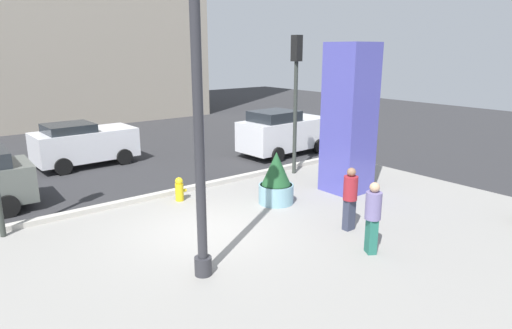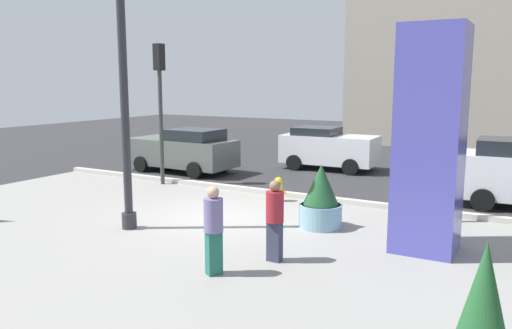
{
  "view_description": "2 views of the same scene",
  "coord_description": "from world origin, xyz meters",
  "views": [
    {
      "loc": [
        -5.59,
        -9.18,
        4.55
      ],
      "look_at": [
        1.85,
        0.23,
        1.41
      ],
      "focal_mm": 31.09,
      "sensor_mm": 36.0,
      "label": 1
    },
    {
      "loc": [
        7.45,
        -11.07,
        3.58
      ],
      "look_at": [
        1.01,
        0.33,
        1.46
      ],
      "focal_mm": 35.81,
      "sensor_mm": 36.0,
      "label": 2
    }
  ],
  "objects": [
    {
      "name": "plaza_pavement",
      "position": [
        0.0,
        -2.0,
        0.0
      ],
      "size": [
        18.0,
        10.0,
        0.02
      ],
      "primitive_type": "cube",
      "color": "gray",
      "rests_on": "ground_plane"
    },
    {
      "name": "pedestrian_on_sidewalk",
      "position": [
        2.26,
        -3.49,
        0.94
      ],
      "size": [
        0.49,
        0.49,
        1.7
      ],
      "color": "#236656",
      "rests_on": "ground_plane"
    },
    {
      "name": "potted_plant_curbside",
      "position": [
        2.79,
        0.44,
        0.73
      ],
      "size": [
        1.06,
        1.06,
        1.6
      ],
      "color": "#7AA8B7",
      "rests_on": "ground_plane"
    },
    {
      "name": "traffic_light_corner",
      "position": [
        -4.18,
        2.78,
        3.26
      ],
      "size": [
        0.28,
        0.42,
        4.88
      ],
      "color": "#333833",
      "rests_on": "ground_plane"
    },
    {
      "name": "ground_plane",
      "position": [
        0.0,
        4.0,
        0.0
      ],
      "size": [
        60.0,
        60.0,
        0.0
      ],
      "primitive_type": "plane",
      "color": "#2D2D30"
    },
    {
      "name": "curb_strip",
      "position": [
        0.0,
        3.12,
        0.08
      ],
      "size": [
        18.0,
        0.24,
        0.16
      ],
      "primitive_type": "cube",
      "color": "#B7B2A8",
      "rests_on": "ground_plane"
    },
    {
      "name": "car_curb_west",
      "position": [
        -0.26,
        8.66,
        0.89
      ],
      "size": [
        3.9,
        2.14,
        1.74
      ],
      "color": "silver",
      "rests_on": "ground_plane"
    },
    {
      "name": "car_curb_east",
      "position": [
        -5.06,
        5.17,
        0.88
      ],
      "size": [
        4.49,
        2.21,
        1.76
      ],
      "color": "#565B56",
      "rests_on": "ground_plane"
    },
    {
      "name": "lamp_post",
      "position": [
        -1.29,
        -1.98,
        3.58
      ],
      "size": [
        0.44,
        0.44,
        7.34
      ],
      "color": "#2D2D33",
      "rests_on": "ground_plane"
    },
    {
      "name": "pedestrian_by_curb",
      "position": [
        2.92,
        -2.29,
        0.93
      ],
      "size": [
        0.36,
        0.36,
        1.67
      ],
      "color": "#33384C",
      "rests_on": "ground_plane"
    },
    {
      "name": "traffic_light_far_side",
      "position": [
        5.5,
        2.54,
        3.36
      ],
      "size": [
        0.28,
        0.42,
        5.02
      ],
      "color": "#333833",
      "rests_on": "ground_plane"
    },
    {
      "name": "fire_hydrant",
      "position": [
        0.6,
        2.44,
        0.37
      ],
      "size": [
        0.36,
        0.26,
        0.75
      ],
      "color": "gold",
      "rests_on": "ground_plane"
    },
    {
      "name": "art_pillar_blue",
      "position": [
        5.41,
        -0.06,
        2.38
      ],
      "size": [
        1.29,
        1.29,
        4.75
      ],
      "primitive_type": "cube",
      "color": "#4C4CAD",
      "rests_on": "ground_plane"
    }
  ]
}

